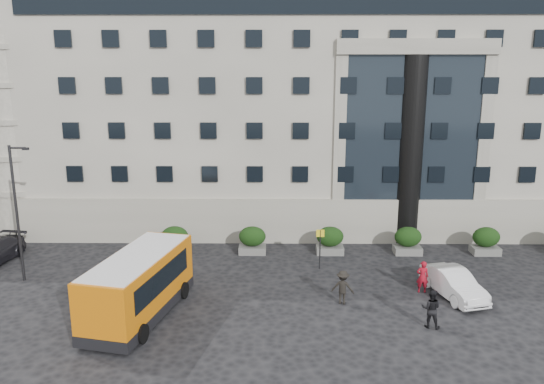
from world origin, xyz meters
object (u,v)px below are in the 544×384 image
Objects in this scene: street_lamp at (17,209)px; parked_car_d at (53,216)px; pedestrian_a at (422,277)px; pedestrian_c at (343,287)px; hedge_b at (252,240)px; bus_stop_sign at (320,242)px; white_taxi at (454,283)px; pedestrian_b at (431,309)px; minibus at (139,283)px; red_truck at (48,193)px; hedge_e at (486,240)px; hedge_d at (408,240)px; hedge_a at (175,240)px; hedge_c at (330,240)px.

parked_car_d is at bearing 104.71° from street_lamp.
pedestrian_a is 0.99× the size of pedestrian_c.
hedge_b is at bearing -16.06° from parked_car_d.
pedestrian_c reaches higher than pedestrian_a.
bus_stop_sign is 0.55× the size of white_taxi.
minibus is at bearing 13.64° from pedestrian_b.
hedge_b is at bearing -29.69° from pedestrian_a.
bus_stop_sign is 1.31× the size of pedestrian_b.
minibus is at bearing -29.42° from street_lamp.
parked_car_d is 1.10× the size of white_taxi.
hedge_e is at bearing -19.45° from red_truck.
hedge_d is 27.26m from parked_car_d.
hedge_a is 1.00× the size of hedge_e.
minibus is at bearing -49.55° from parked_car_d.
hedge_a is 0.40× the size of white_taxi.
hedge_a is 20.80m from hedge_e.
bus_stop_sign is at bearing -29.49° from pedestrian_a.
hedge_b is at bearing -42.03° from pedestrian_c.
hedge_c is at bearing 180.00° from hedge_e.
pedestrian_b is (22.18, -5.51, -3.41)m from street_lamp.
pedestrian_b is (14.24, -10.31, 0.03)m from hedge_a.
hedge_c is at bearing -76.09° from pedestrian_c.
hedge_a is at bearing 180.00° from hedge_c.
hedge_e is (15.60, 0.00, 0.00)m from hedge_b.
pedestrian_c is at bearing -124.30° from hedge_d.
hedge_c is at bearing -51.76° from pedestrian_b.
hedge_d is at bearing -22.39° from red_truck.
red_truck reaches higher than hedge_c.
white_taxi is (27.35, -13.24, 0.06)m from parked_car_d.
red_truck is at bearing -23.74° from pedestrian_c.
minibus is (-20.81, -9.27, 0.83)m from hedge_e.
pedestrian_c is (10.32, -7.74, -0.01)m from hedge_a.
minibus is 19.14m from parked_car_d.
street_lamp is at bearing 3.87° from pedestrian_b.
minibus is (-0.01, -9.27, 0.83)m from hedge_a.
hedge_c is 9.11m from white_taxi.
hedge_d is 9.37m from pedestrian_c.
hedge_d reaches higher than white_taxi.
pedestrian_c is at bearing -90.61° from hedge_c.
hedge_a is 12.65m from parked_car_d.
red_truck is at bearing 135.63° from minibus.
hedge_c is 13.96m from minibus.
hedge_b is 15.60m from hedge_e.
pedestrian_c reaches higher than parked_car_d.
hedge_c is 1.00× the size of pedestrian_c.
hedge_a reaches higher than pedestrian_c.
hedge_b is 1.00× the size of hedge_c.
street_lamp is 3.17× the size of bus_stop_sign.
hedge_e is at bearing 36.55° from minibus.
pedestrian_c is at bearing 173.78° from white_taxi.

